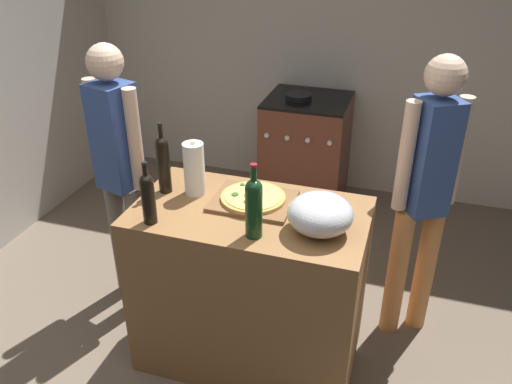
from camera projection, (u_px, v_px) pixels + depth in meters
The scene contains 13 objects.
ground_plane at pixel (279, 275), 3.62m from camera, with size 4.68×3.45×0.02m, color #6B5B4C.
kitchen_wall_rear at pixel (331, 37), 4.22m from camera, with size 4.68×0.10×2.60m, color #BCB7AD.
counter at pixel (250, 287), 2.77m from camera, with size 1.15×0.65×0.94m, color olive.
cutting_board at pixel (253, 201), 2.60m from camera, with size 0.40×0.32×0.02m, color brown.
pizza at pixel (253, 197), 2.59m from camera, with size 0.32×0.32×0.03m.
mixing_bowl at pixel (320, 214), 2.33m from camera, with size 0.30×0.30×0.18m.
paper_towel_roll at pixel (194, 169), 2.63m from camera, with size 0.11×0.11×0.28m.
wine_bottle_amber at pixel (163, 162), 2.63m from camera, with size 0.07×0.07×0.38m.
wine_bottle_green at pixel (148, 196), 2.38m from camera, with size 0.06×0.06×0.31m.
wine_bottle_dark at pixel (254, 205), 2.27m from camera, with size 0.08×0.08×0.36m.
stove at pixel (306, 151), 4.32m from camera, with size 0.65×0.63×0.94m.
person_in_stripes at pixel (119, 166), 2.98m from camera, with size 0.37×0.25×1.63m.
person_in_red at pixel (425, 190), 2.73m from camera, with size 0.32×0.27×1.64m.
Camera 1 is at (0.73, -1.38, 2.24)m, focal length 36.76 mm.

